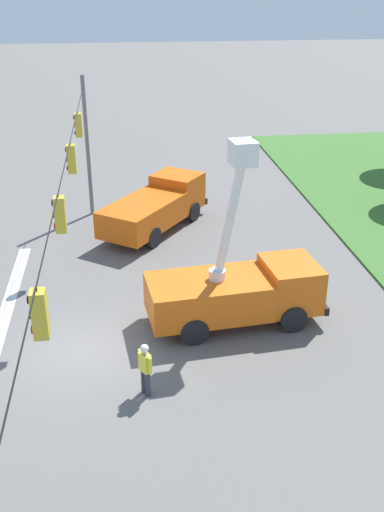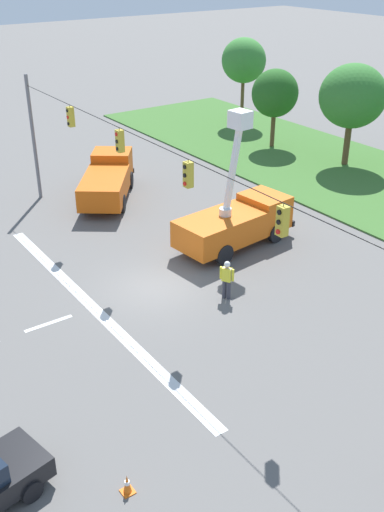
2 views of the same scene
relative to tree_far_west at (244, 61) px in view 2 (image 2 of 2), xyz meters
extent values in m
plane|color=#605E5B|center=(19.15, -20.49, -5.13)|extent=(200.00, 200.00, 0.00)
cube|color=silver|center=(19.15, -23.50, -5.13)|extent=(17.60, 0.50, 0.01)
cube|color=silver|center=(19.15, -25.50, -5.13)|extent=(0.20, 2.00, 0.01)
cylinder|color=slate|center=(6.15, -20.49, -1.53)|extent=(0.20, 0.20, 7.20)
cylinder|color=black|center=(19.15, -20.49, 1.47)|extent=(26.00, 0.03, 0.03)
cylinder|color=black|center=(11.69, -20.49, 1.42)|extent=(0.02, 0.02, 0.10)
cube|color=gold|center=(11.69, -20.49, 0.89)|extent=(0.32, 0.28, 0.96)
cylinder|color=black|center=(11.69, -20.65, 1.21)|extent=(0.16, 0.05, 0.16)
cylinder|color=red|center=(11.69, -20.65, 0.89)|extent=(0.16, 0.05, 0.16)
cylinder|color=black|center=(11.69, -20.65, 0.57)|extent=(0.16, 0.05, 0.16)
cylinder|color=black|center=(16.63, -20.49, 1.42)|extent=(0.02, 0.02, 0.10)
cube|color=gold|center=(16.63, -20.49, 0.89)|extent=(0.32, 0.28, 0.96)
cylinder|color=red|center=(16.63, -20.65, 1.21)|extent=(0.16, 0.05, 0.16)
cylinder|color=black|center=(16.63, -20.65, 0.89)|extent=(0.16, 0.05, 0.16)
cylinder|color=black|center=(16.63, -20.65, 0.57)|extent=(0.16, 0.05, 0.16)
cylinder|color=black|center=(21.77, -20.49, 1.42)|extent=(0.02, 0.02, 0.10)
cube|color=gold|center=(21.77, -20.49, 0.89)|extent=(0.32, 0.28, 0.96)
cylinder|color=black|center=(21.77, -20.65, 1.21)|extent=(0.16, 0.05, 0.16)
cylinder|color=black|center=(21.77, -20.65, 0.89)|extent=(0.16, 0.05, 0.16)
cylinder|color=red|center=(21.77, -20.65, 0.57)|extent=(0.16, 0.05, 0.16)
cylinder|color=black|center=(26.80, -20.49, 1.42)|extent=(0.02, 0.02, 0.10)
cube|color=gold|center=(26.80, -20.49, 0.89)|extent=(0.32, 0.28, 0.96)
cylinder|color=black|center=(26.80, -20.65, 1.21)|extent=(0.16, 0.05, 0.16)
cylinder|color=black|center=(26.80, -20.65, 0.89)|extent=(0.16, 0.05, 0.16)
cylinder|color=red|center=(26.80, -20.65, 0.57)|extent=(0.16, 0.05, 0.16)
cylinder|color=brown|center=(0.00, 0.00, -3.35)|extent=(0.28, 0.28, 3.57)
ellipsoid|color=#387F33|center=(0.00, 0.00, 0.02)|extent=(3.73, 3.50, 3.55)
cylinder|color=brown|center=(6.57, -2.43, -3.82)|extent=(0.32, 0.32, 2.62)
ellipsoid|color=#235B1E|center=(6.57, -2.43, -1.13)|extent=(3.25, 3.43, 3.41)
cylinder|color=brown|center=(12.52, -1.08, -3.70)|extent=(0.42, 0.42, 2.86)
ellipsoid|color=#33752D|center=(12.52, -1.08, -0.43)|extent=(4.35, 4.40, 4.14)
cube|color=orange|center=(17.98, -16.00, -3.96)|extent=(2.82, 4.56, 1.34)
cube|color=orange|center=(17.66, -12.91, -3.80)|extent=(2.47, 2.09, 1.66)
cube|color=#1E2838|center=(17.59, -12.27, -3.51)|extent=(2.03, 0.31, 0.75)
cube|color=black|center=(17.55, -11.91, -4.48)|extent=(2.39, 0.40, 0.30)
cylinder|color=black|center=(16.59, -13.27, -4.63)|extent=(0.38, 1.02, 1.00)
cylinder|color=black|center=(18.77, -13.05, -4.63)|extent=(0.38, 1.02, 1.00)
cylinder|color=black|center=(16.96, -16.88, -4.63)|extent=(0.38, 1.02, 1.00)
cylinder|color=black|center=(19.15, -16.65, -4.63)|extent=(0.38, 1.02, 1.00)
cylinder|color=silver|center=(17.94, -15.69, -3.11)|extent=(0.60, 0.60, 0.36)
cube|color=white|center=(17.90, -15.30, -1.15)|extent=(0.34, 1.04, 4.33)
cube|color=white|center=(17.86, -14.91, 1.25)|extent=(0.98, 0.89, 0.80)
cube|color=#D6560F|center=(9.59, -17.93, -3.99)|extent=(5.09, 4.63, 1.28)
cube|color=#D6560F|center=(6.97, -15.99, -3.75)|extent=(2.93, 3.00, 1.77)
cube|color=#1E2838|center=(6.42, -15.58, -3.43)|extent=(1.28, 1.69, 0.80)
cube|color=black|center=(6.12, -15.36, -4.48)|extent=(1.54, 2.01, 0.30)
cylinder|color=black|center=(6.53, -17.03, -4.63)|extent=(0.97, 0.82, 1.00)
cylinder|color=black|center=(7.83, -15.26, -4.63)|extent=(0.97, 0.82, 1.00)
cylinder|color=black|center=(9.60, -19.29, -4.63)|extent=(0.97, 0.82, 1.00)
cylinder|color=black|center=(10.90, -17.53, -4.63)|extent=(0.97, 0.82, 1.00)
cylinder|color=black|center=(26.96, -29.25, -4.81)|extent=(0.33, 0.67, 0.64)
cylinder|color=#383842|center=(21.75, -18.41, -4.71)|extent=(0.18, 0.18, 0.85)
cylinder|color=#383842|center=(21.58, -18.51, -4.71)|extent=(0.18, 0.18, 0.85)
cube|color=yellow|center=(21.66, -18.46, -3.98)|extent=(0.47, 0.41, 0.60)
cube|color=silver|center=(21.66, -18.46, -3.98)|extent=(0.40, 0.28, 0.62)
cylinder|color=yellow|center=(21.90, -18.33, -3.95)|extent=(0.11, 0.11, 0.55)
cylinder|color=yellow|center=(21.43, -18.60, -3.95)|extent=(0.11, 0.11, 0.55)
sphere|color=tan|center=(21.66, -18.46, -3.55)|extent=(0.22, 0.22, 0.22)
sphere|color=white|center=(21.66, -18.46, -3.49)|extent=(0.26, 0.26, 0.26)
cube|color=orange|center=(28.22, -27.01, -5.12)|extent=(0.36, 0.36, 0.03)
cone|color=orange|center=(28.22, -27.01, -4.80)|extent=(0.24, 0.24, 0.60)
cylinder|color=white|center=(28.22, -27.01, -4.78)|extent=(0.15, 0.15, 0.11)
camera|label=1|loc=(36.49, -18.89, 6.53)|focal=42.00mm
camera|label=2|loc=(38.80, -32.22, 8.30)|focal=42.00mm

